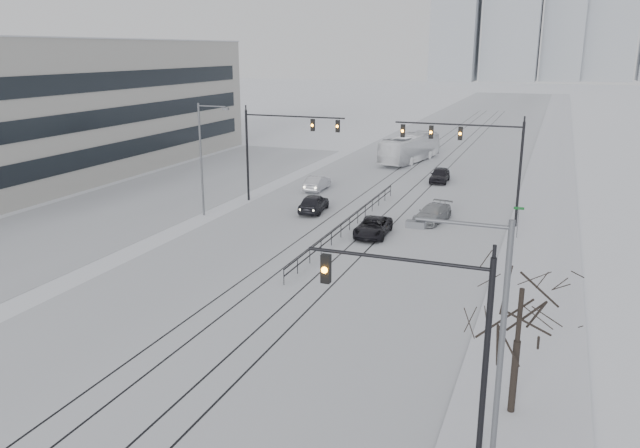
{
  "coord_description": "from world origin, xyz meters",
  "views": [
    {
      "loc": [
        13.84,
        -12.48,
        13.05
      ],
      "look_at": [
        1.36,
        20.24,
        3.2
      ],
      "focal_mm": 35.0,
      "sensor_mm": 36.0,
      "label": 1
    }
  ],
  "objects_px": {
    "traffic_mast_near": "(436,324)",
    "box_truck": "(410,148)",
    "bare_tree": "(521,302)",
    "sedan_sb_outer": "(317,183)",
    "sedan_nb_right": "(433,214)",
    "sedan_nb_far": "(440,175)",
    "sedan_nb_front": "(373,227)",
    "sedan_sb_inner": "(314,203)"
  },
  "relations": [
    {
      "from": "sedan_nb_far",
      "to": "sedan_nb_front",
      "type": "bearing_deg",
      "value": -95.29
    },
    {
      "from": "bare_tree",
      "to": "box_truck",
      "type": "bearing_deg",
      "value": 106.98
    },
    {
      "from": "traffic_mast_near",
      "to": "bare_tree",
      "type": "bearing_deg",
      "value": 51.24
    },
    {
      "from": "sedan_nb_front",
      "to": "sedan_nb_right",
      "type": "distance_m",
      "value": 6.24
    },
    {
      "from": "sedan_sb_outer",
      "to": "sedan_nb_far",
      "type": "height_order",
      "value": "sedan_nb_far"
    },
    {
      "from": "sedan_nb_far",
      "to": "sedan_sb_inner",
      "type": "bearing_deg",
      "value": -117.92
    },
    {
      "from": "sedan_sb_outer",
      "to": "sedan_nb_front",
      "type": "bearing_deg",
      "value": 124.23
    },
    {
      "from": "sedan_nb_front",
      "to": "sedan_nb_far",
      "type": "distance_m",
      "value": 20.64
    },
    {
      "from": "sedan_sb_outer",
      "to": "bare_tree",
      "type": "bearing_deg",
      "value": 119.95
    },
    {
      "from": "traffic_mast_near",
      "to": "sedan_nb_right",
      "type": "xyz_separation_m",
      "value": [
        -5.49,
        28.59,
        -3.89
      ]
    },
    {
      "from": "bare_tree",
      "to": "sedan_sb_outer",
      "type": "bearing_deg",
      "value": 121.78
    },
    {
      "from": "traffic_mast_near",
      "to": "sedan_nb_front",
      "type": "bearing_deg",
      "value": 110.67
    },
    {
      "from": "traffic_mast_near",
      "to": "sedan_nb_right",
      "type": "height_order",
      "value": "traffic_mast_near"
    },
    {
      "from": "sedan_nb_far",
      "to": "box_truck",
      "type": "distance_m",
      "value": 11.87
    },
    {
      "from": "sedan_sb_outer",
      "to": "sedan_nb_far",
      "type": "bearing_deg",
      "value": -144.01
    },
    {
      "from": "traffic_mast_near",
      "to": "bare_tree",
      "type": "xyz_separation_m",
      "value": [
        2.41,
        3.0,
        -0.07
      ]
    },
    {
      "from": "bare_tree",
      "to": "sedan_sb_inner",
      "type": "bearing_deg",
      "value": 125.17
    },
    {
      "from": "sedan_sb_outer",
      "to": "sedan_nb_right",
      "type": "height_order",
      "value": "sedan_sb_outer"
    },
    {
      "from": "bare_tree",
      "to": "sedan_nb_far",
      "type": "height_order",
      "value": "bare_tree"
    },
    {
      "from": "sedan_nb_far",
      "to": "box_truck",
      "type": "height_order",
      "value": "box_truck"
    },
    {
      "from": "traffic_mast_near",
      "to": "bare_tree",
      "type": "height_order",
      "value": "traffic_mast_near"
    },
    {
      "from": "traffic_mast_near",
      "to": "box_truck",
      "type": "xyz_separation_m",
      "value": [
        -13.27,
        54.37,
        -2.93
      ]
    },
    {
      "from": "sedan_nb_front",
      "to": "sedan_nb_far",
      "type": "height_order",
      "value": "sedan_nb_far"
    },
    {
      "from": "bare_tree",
      "to": "sedan_nb_right",
      "type": "xyz_separation_m",
      "value": [
        -7.9,
        25.59,
        -3.82
      ]
    },
    {
      "from": "sedan_nb_right",
      "to": "sedan_nb_front",
      "type": "bearing_deg",
      "value": -111.17
    },
    {
      "from": "bare_tree",
      "to": "sedan_nb_far",
      "type": "bearing_deg",
      "value": 103.93
    },
    {
      "from": "traffic_mast_near",
      "to": "sedan_nb_right",
      "type": "bearing_deg",
      "value": 100.87
    },
    {
      "from": "sedan_sb_inner",
      "to": "sedan_nb_right",
      "type": "xyz_separation_m",
      "value": [
        9.79,
        0.47,
        -0.09
      ]
    },
    {
      "from": "traffic_mast_near",
      "to": "sedan_sb_inner",
      "type": "relative_size",
      "value": 1.56
    },
    {
      "from": "sedan_sb_outer",
      "to": "box_truck",
      "type": "bearing_deg",
      "value": -106.23
    },
    {
      "from": "box_truck",
      "to": "sedan_nb_far",
      "type": "bearing_deg",
      "value": 129.84
    },
    {
      "from": "traffic_mast_near",
      "to": "bare_tree",
      "type": "distance_m",
      "value": 3.85
    },
    {
      "from": "sedan_nb_far",
      "to": "bare_tree",
      "type": "bearing_deg",
      "value": -78.44
    },
    {
      "from": "bare_tree",
      "to": "sedan_sb_inner",
      "type": "relative_size",
      "value": 1.36
    },
    {
      "from": "bare_tree",
      "to": "sedan_nb_right",
      "type": "height_order",
      "value": "bare_tree"
    },
    {
      "from": "traffic_mast_near",
      "to": "box_truck",
      "type": "relative_size",
      "value": 0.6
    },
    {
      "from": "bare_tree",
      "to": "sedan_nb_far",
      "type": "xyz_separation_m",
      "value": [
        -10.15,
        40.9,
        -3.76
      ]
    },
    {
      "from": "sedan_nb_right",
      "to": "sedan_nb_far",
      "type": "relative_size",
      "value": 1.08
    },
    {
      "from": "sedan_sb_outer",
      "to": "sedan_nb_right",
      "type": "relative_size",
      "value": 0.91
    },
    {
      "from": "traffic_mast_near",
      "to": "sedan_sb_outer",
      "type": "xyz_separation_m",
      "value": [
        -18.0,
        35.94,
        -3.87
      ]
    },
    {
      "from": "traffic_mast_near",
      "to": "sedan_nb_far",
      "type": "height_order",
      "value": "traffic_mast_near"
    },
    {
      "from": "sedan_sb_outer",
      "to": "box_truck",
      "type": "distance_m",
      "value": 19.05
    }
  ]
}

